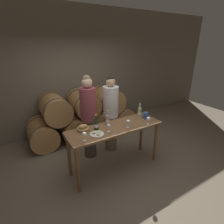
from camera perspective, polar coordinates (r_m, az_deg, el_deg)
The scene contains 16 objects.
ground_plane at distance 3.68m, azimuth 0.95°, elevation -17.39°, with size 10.00×10.00×0.00m, color #726654.
stone_wall_back at distance 4.83m, azimuth -12.50°, elevation 12.68°, with size 10.00×0.12×3.20m.
barrel_stack at distance 4.60m, azimuth -9.17°, elevation -1.08°, with size 2.78×0.89×1.21m.
tasting_table at distance 3.25m, azimuth 1.04°, elevation -6.95°, with size 1.79×0.57×0.90m.
person_left at distance 3.57m, azimuth -7.62°, elevation -1.68°, with size 0.31×0.31×1.76m.
person_right at distance 3.80m, azimuth -0.44°, elevation -0.67°, with size 0.33×0.33×1.71m.
wine_bottle_red at distance 3.06m, azimuth -5.18°, elevation -4.04°, with size 0.07×0.07×0.29m.
wine_bottle_white at distance 3.61m, azimuth 9.02°, elevation -0.05°, with size 0.07×0.07×0.30m.
wine_bottle_rose at distance 3.23m, azimuth -1.48°, elevation -2.55°, with size 0.07×0.07×0.29m.
blue_crock at distance 3.56m, azimuth 10.92°, elevation -1.05°, with size 0.11×0.11×0.13m.
bread_basket at distance 3.07m, azimuth -9.42°, elevation -5.31°, with size 0.21×0.21×0.12m.
cheese_plate at distance 2.94m, azimuth -4.94°, elevation -7.14°, with size 0.24×0.24×0.04m.
wine_glass_far_left at distance 2.75m, azimuth -9.04°, elevation -7.28°, with size 0.07×0.07×0.15m.
wine_glass_left at distance 2.98m, azimuth -1.10°, elevation -4.57°, with size 0.07×0.07×0.15m.
wine_glass_center at distance 3.14m, azimuth 5.25°, elevation -3.24°, with size 0.07×0.07×0.15m.
wine_glass_right at distance 3.31m, azimuth 11.81°, elevation -2.27°, with size 0.07×0.07×0.15m.
Camera 1 is at (-1.51, -2.42, 2.33)m, focal length 28.00 mm.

